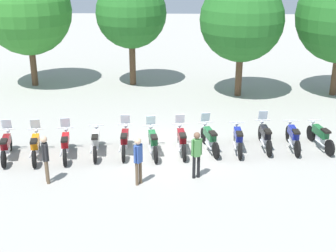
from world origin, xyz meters
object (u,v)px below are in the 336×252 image
at_px(motorcycle_10, 293,136).
at_px(tree_1, 131,13).
at_px(motorcycle_11, 320,136).
at_px(person_2, 138,158).
at_px(motorcycle_3, 96,142).
at_px(motorcycle_5, 153,141).
at_px(motorcycle_8, 238,138).
at_px(motorcycle_7, 210,138).
at_px(person_0, 197,151).
at_px(motorcycle_2, 66,144).
at_px(motorcycle_6, 182,140).
at_px(motorcycle_0, 6,146).
at_px(person_1, 45,156).
at_px(motorcycle_4, 125,140).
at_px(motorcycle_1, 35,145).
at_px(motorcycle_9, 265,136).
at_px(tree_2, 242,20).
at_px(tree_0, 28,11).

relative_size(motorcycle_10, tree_1, 0.36).
height_order(motorcycle_11, person_2, person_2).
xyz_separation_m(motorcycle_3, tree_1, (0.43, 9.80, 3.60)).
distance_m(motorcycle_5, motorcycle_11, 6.70).
bearing_deg(motorcycle_8, motorcycle_5, 96.94).
distance_m(motorcycle_7, person_0, 2.53).
height_order(motorcycle_2, motorcycle_6, same).
bearing_deg(motorcycle_0, motorcycle_2, -95.87).
distance_m(motorcycle_2, person_1, 2.20).
bearing_deg(person_0, motorcycle_7, -35.81).
bearing_deg(motorcycle_4, motorcycle_1, 97.55).
bearing_deg(motorcycle_9, motorcycle_6, 95.91).
height_order(person_1, tree_2, tree_2).
bearing_deg(person_1, motorcycle_6, 5.73).
bearing_deg(motorcycle_4, motorcycle_11, -87.37).
bearing_deg(tree_1, motorcycle_10, -50.82).
relative_size(motorcycle_1, tree_0, 0.33).
xyz_separation_m(motorcycle_7, tree_1, (-4.00, 9.28, 3.58)).
distance_m(motorcycle_0, motorcycle_8, 8.93).
relative_size(motorcycle_4, person_2, 1.29).
relative_size(person_1, tree_1, 0.28).
relative_size(motorcycle_9, tree_0, 0.33).
bearing_deg(person_1, motorcycle_7, 2.51).
bearing_deg(motorcycle_7, motorcycle_3, 81.95).
relative_size(motorcycle_6, motorcycle_7, 1.02).
bearing_deg(motorcycle_5, person_1, 115.27).
height_order(motorcycle_1, motorcycle_11, motorcycle_1).
bearing_deg(motorcycle_4, person_0, -129.73).
distance_m(motorcycle_3, person_1, 2.77).
bearing_deg(tree_1, motorcycle_9, -55.30).
xyz_separation_m(motorcycle_2, motorcycle_8, (6.66, 0.79, -0.01)).
bearing_deg(motorcycle_11, motorcycle_3, 83.70).
xyz_separation_m(motorcycle_0, motorcycle_1, (1.11, 0.05, 0.00)).
relative_size(motorcycle_2, motorcycle_3, 0.99).
relative_size(motorcycle_0, motorcycle_1, 1.00).
relative_size(motorcycle_0, motorcycle_9, 0.99).
bearing_deg(motorcycle_3, person_0, -123.20).
distance_m(motorcycle_8, motorcycle_10, 2.24).
relative_size(motorcycle_0, motorcycle_7, 1.01).
bearing_deg(motorcycle_8, motorcycle_9, -75.02).
xyz_separation_m(motorcycle_8, tree_1, (-5.12, 9.29, 3.60)).
distance_m(motorcycle_5, motorcycle_8, 3.36).
xyz_separation_m(motorcycle_4, motorcycle_5, (1.10, -0.07, 0.00)).
height_order(motorcycle_3, motorcycle_4, motorcycle_4).
distance_m(motorcycle_0, motorcycle_4, 4.49).
height_order(motorcycle_6, person_2, person_2).
distance_m(motorcycle_5, motorcycle_6, 1.13).
xyz_separation_m(motorcycle_0, motorcycle_2, (2.22, 0.23, 0.00)).
bearing_deg(motorcycle_0, person_0, -112.66).
distance_m(motorcycle_3, motorcycle_6, 3.33).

